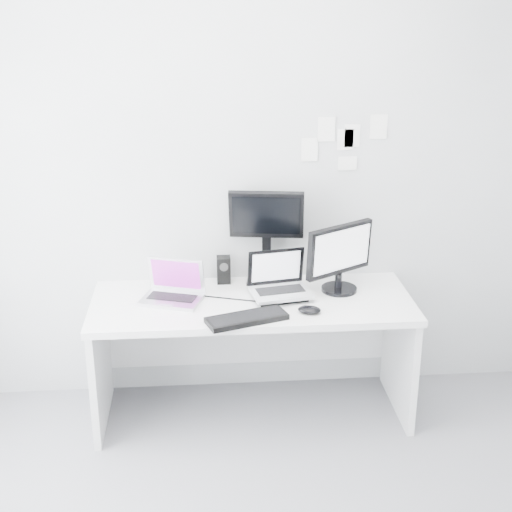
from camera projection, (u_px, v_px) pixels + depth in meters
name	position (u px, v px, depth m)	size (l,w,h in m)	color
back_wall	(247.00, 177.00, 4.20)	(3.60, 3.60, 0.00)	silver
desk	(252.00, 358.00, 4.22)	(1.80, 0.70, 0.73)	white
macbook	(171.00, 281.00, 4.03)	(0.33, 0.24, 0.24)	#ACACB1
speaker	(224.00, 270.00, 4.31)	(0.08, 0.08, 0.16)	black
dell_laptop	(281.00, 276.00, 4.06)	(0.33, 0.25, 0.27)	silver
rear_monitor	(266.00, 235.00, 4.24)	(0.43, 0.15, 0.58)	black
samsung_monitor	(340.00, 257.00, 4.14)	(0.45, 0.21, 0.41)	black
keyboard	(247.00, 318.00, 3.83)	(0.43, 0.15, 0.03)	black
mouse	(309.00, 310.00, 3.92)	(0.13, 0.08, 0.04)	black
wall_note_0	(326.00, 129.00, 4.14)	(0.10, 0.00, 0.14)	white
wall_note_1	(352.00, 136.00, 4.16)	(0.09, 0.00, 0.13)	white
wall_note_2	(378.00, 127.00, 4.15)	(0.10, 0.00, 0.14)	white
wall_note_3	(347.00, 163.00, 4.21)	(0.11, 0.00, 0.08)	white
wall_note_4	(310.00, 150.00, 4.17)	(0.10, 0.00, 0.14)	white
wall_note_5	(345.00, 140.00, 4.17)	(0.09, 0.00, 0.12)	white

